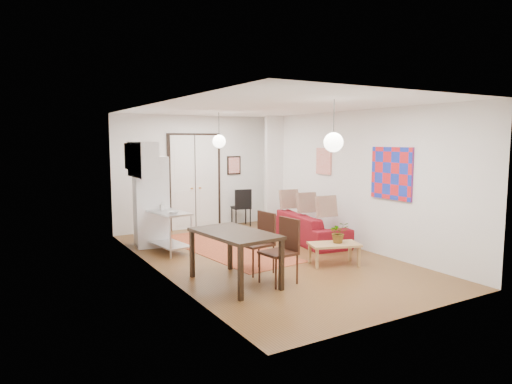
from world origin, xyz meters
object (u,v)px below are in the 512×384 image
coffee_table (334,246)px  dining_chair_near (253,237)px  fridge (151,201)px  dining_table (235,238)px  black_side_chair (239,204)px  kitchen_counter (169,226)px  dining_chair_far (275,245)px  sofa (310,227)px

coffee_table → dining_chair_near: size_ratio=0.98×
fridge → dining_chair_near: 2.98m
coffee_table → dining_table: bearing=-178.7°
dining_chair_near → black_side_chair: (1.84, 3.93, -0.02)m
coffee_table → fridge: size_ratio=0.52×
black_side_chair → coffee_table: bearing=96.4°
dining_table → fridge: bearing=95.7°
kitchen_counter → dining_chair_near: bearing=-76.7°
dining_table → dining_chair_far: (0.60, -0.24, -0.14)m
coffee_table → dining_chair_near: (-1.48, 0.41, 0.26)m
dining_table → sofa: bearing=32.3°
dining_chair_near → black_side_chair: 4.34m
sofa → dining_chair_far: bearing=140.2°
dining_chair_far → black_side_chair: dining_chair_far is taller
fridge → dining_table: size_ratio=1.20×
dining_chair_near → dining_chair_far: same height
dining_table → black_side_chair: (2.44, 4.39, -0.16)m
kitchen_counter → dining_chair_far: dining_chair_far is taller
coffee_table → dining_chair_far: (-1.48, -0.29, 0.26)m
fridge → dining_chair_near: bearing=-63.7°
kitchen_counter → black_side_chair: black_side_chair is taller
dining_chair_far → black_side_chair: bearing=151.7°
fridge → dining_chair_far: 3.64m
coffee_table → dining_chair_near: dining_chair_near is taller
dining_chair_near → dining_table: bearing=-59.4°
sofa → black_side_chair: size_ratio=2.22×
dining_chair_far → fridge: bearing=-171.8°
sofa → dining_chair_far: size_ratio=2.13×
coffee_table → dining_chair_far: size_ratio=0.98×
black_side_chair → dining_chair_far: bearing=79.4°
black_side_chair → dining_chair_near: bearing=76.0°
dining_chair_near → fridge: bearing=-168.3°
dining_chair_near → dining_chair_far: (0.00, -0.70, 0.00)m
dining_chair_far → black_side_chair: 4.98m
dining_chair_far → dining_chair_near: bearing=173.4°
kitchen_counter → dining_chair_far: 2.87m
sofa → dining_table: (-2.86, -1.81, 0.42)m
dining_chair_near → dining_chair_far: 0.70m
kitchen_counter → dining_table: (0.20, -2.51, 0.22)m
fridge → coffee_table: bearing=-45.1°
dining_table → black_side_chair: 5.02m
kitchen_counter → fridge: bearing=91.5°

